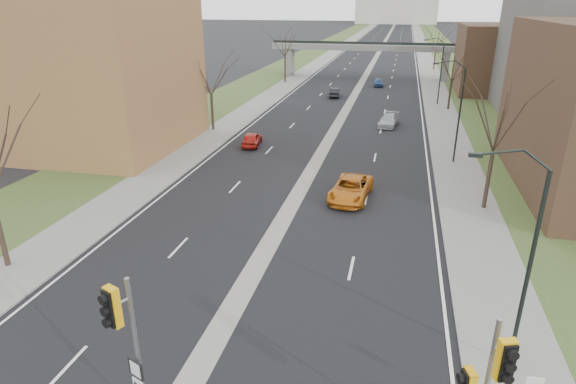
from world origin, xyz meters
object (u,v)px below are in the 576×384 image
at_px(signal_pole_median, 125,334).
at_px(car_right_near, 351,189).
at_px(signal_pole_right, 485,383).
at_px(car_left_far, 335,92).
at_px(car_left_near, 252,139).
at_px(car_right_mid, 389,120).
at_px(car_right_far, 378,82).

xyz_separation_m(signal_pole_median, car_right_near, (4.53, 21.93, -3.28)).
distance_m(signal_pole_median, signal_pole_right, 10.37).
xyz_separation_m(signal_pole_right, car_right_near, (-5.80, 21.17, -2.90)).
height_order(car_left_far, car_right_near, car_right_near).
bearing_deg(signal_pole_median, car_left_near, 123.82).
height_order(signal_pole_right, car_left_near, signal_pole_right).
xyz_separation_m(signal_pole_median, signal_pole_right, (10.33, 0.75, -0.38)).
distance_m(car_left_near, car_left_far, 27.74).
xyz_separation_m(signal_pole_median, car_right_mid, (6.39, 44.46, -3.38)).
height_order(signal_pole_median, signal_pole_right, signal_pole_median).
bearing_deg(car_left_near, signal_pole_right, 110.24).
bearing_deg(car_left_near, signal_pole_median, 93.94).
xyz_separation_m(signal_pole_median, car_left_near, (-6.41, 33.37, -3.37)).
height_order(car_right_mid, car_right_far, car_right_mid).
bearing_deg(signal_pole_right, car_right_near, 86.33).
relative_size(car_left_far, car_right_near, 0.74).
distance_m(signal_pole_median, car_right_near, 22.63).
bearing_deg(car_right_mid, car_left_near, -131.14).
bearing_deg(car_right_near, car_right_mid, 91.12).
xyz_separation_m(signal_pole_right, car_right_mid, (-3.94, 43.71, -3.00)).
relative_size(car_left_far, car_right_far, 1.07).
bearing_deg(car_right_far, signal_pole_median, -97.75).
relative_size(signal_pole_right, car_left_near, 1.41).
bearing_deg(signal_pole_right, car_left_far, 82.69).
distance_m(car_left_near, car_right_mid, 16.93).
relative_size(signal_pole_right, car_right_near, 1.02).
xyz_separation_m(car_left_far, car_right_mid, (8.47, -16.32, -0.00)).
bearing_deg(car_right_mid, car_right_far, 103.54).
distance_m(signal_pole_right, car_right_mid, 43.99).
height_order(car_left_far, car_right_mid, car_left_far).
distance_m(car_left_far, car_right_far, 12.60).
bearing_deg(car_right_near, signal_pole_right, -68.84).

